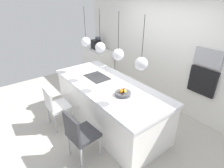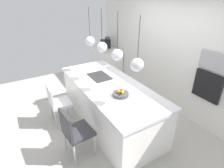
% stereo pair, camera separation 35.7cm
% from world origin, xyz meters
% --- Properties ---
extents(floor, '(6.60, 6.60, 0.00)m').
position_xyz_m(floor, '(0.00, 0.00, 0.00)').
color(floor, '#BCB7AD').
rests_on(floor, ground).
extents(back_wall, '(6.00, 0.10, 2.60)m').
position_xyz_m(back_wall, '(0.00, 1.65, 1.30)').
color(back_wall, silver).
rests_on(back_wall, ground).
extents(kitchen_island, '(2.67, 1.14, 0.93)m').
position_xyz_m(kitchen_island, '(0.00, 0.00, 0.47)').
color(kitchen_island, white).
rests_on(kitchen_island, ground).
extents(sink_basin, '(0.56, 0.40, 0.02)m').
position_xyz_m(sink_basin, '(-0.44, 0.00, 0.93)').
color(sink_basin, '#2D2D30').
rests_on(sink_basin, kitchen_island).
extents(faucet, '(0.02, 0.17, 0.22)m').
position_xyz_m(faucet, '(-0.44, 0.21, 1.08)').
color(faucet, silver).
rests_on(faucet, kitchen_island).
extents(fruit_bowl, '(0.29, 0.29, 0.15)m').
position_xyz_m(fruit_bowl, '(0.49, -0.05, 0.97)').
color(fruit_bowl, '#4C4C51').
rests_on(fruit_bowl, kitchen_island).
extents(side_counter, '(1.10, 0.60, 0.87)m').
position_xyz_m(side_counter, '(-2.40, 1.28, 0.44)').
color(side_counter, white).
rests_on(side_counter, ground).
extents(coffee_machine, '(0.20, 0.35, 0.38)m').
position_xyz_m(coffee_machine, '(-2.47, 1.28, 1.03)').
color(coffee_machine, black).
rests_on(coffee_machine, side_counter).
extents(microwave, '(0.54, 0.08, 0.34)m').
position_xyz_m(microwave, '(1.08, 1.58, 1.46)').
color(microwave, '#9E9EA3').
rests_on(microwave, back_wall).
extents(oven, '(0.56, 0.08, 0.56)m').
position_xyz_m(oven, '(1.08, 1.58, 0.96)').
color(oven, black).
rests_on(oven, back_wall).
extents(chair_near, '(0.47, 0.42, 0.90)m').
position_xyz_m(chair_near, '(-0.56, -0.95, 0.52)').
color(chair_near, silver).
rests_on(chair_near, ground).
extents(chair_middle, '(0.49, 0.48, 0.93)m').
position_xyz_m(chair_middle, '(0.49, -0.96, 0.53)').
color(chair_middle, '#333338').
rests_on(chair_middle, ground).
extents(pendant_light_left, '(0.20, 0.20, 0.80)m').
position_xyz_m(pendant_light_left, '(-0.83, 0.00, 1.63)').
color(pendant_light_left, silver).
extents(pendant_light_center_left, '(0.20, 0.20, 0.80)m').
position_xyz_m(pendant_light_center_left, '(-0.28, 0.00, 1.63)').
color(pendant_light_center_left, silver).
extents(pendant_light_center_right, '(0.20, 0.20, 0.80)m').
position_xyz_m(pendant_light_center_right, '(0.28, 0.00, 1.63)').
color(pendant_light_center_right, silver).
extents(pendant_light_right, '(0.20, 0.20, 0.80)m').
position_xyz_m(pendant_light_right, '(0.83, 0.00, 1.63)').
color(pendant_light_right, silver).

